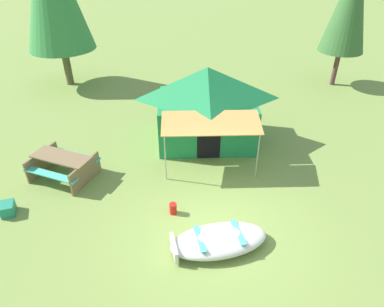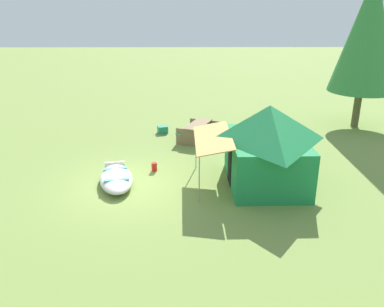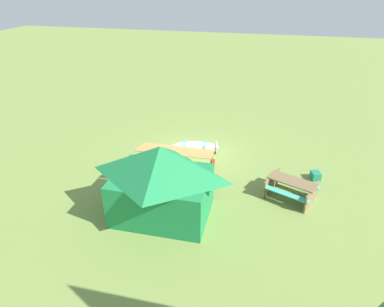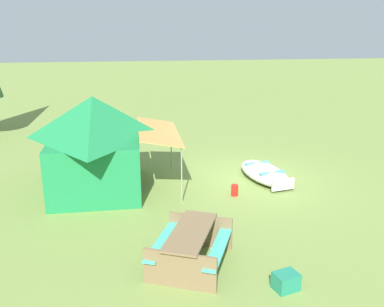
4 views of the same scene
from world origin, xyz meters
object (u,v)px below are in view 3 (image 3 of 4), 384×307
(beached_rowboat, at_px, (195,147))
(canvas_cabin_tent, at_px, (162,180))
(cooler_box, at_px, (315,176))
(fuel_can, at_px, (213,163))
(picnic_table, at_px, (291,187))

(beached_rowboat, xyz_separation_m, canvas_cabin_tent, (-0.05, 5.06, 1.20))
(cooler_box, bearing_deg, beached_rowboat, -12.71)
(fuel_can, bearing_deg, picnic_table, 153.63)
(picnic_table, xyz_separation_m, cooler_box, (-1.05, -1.63, -0.32))
(beached_rowboat, height_order, fuel_can, beached_rowboat)
(beached_rowboat, distance_m, fuel_can, 1.65)
(beached_rowboat, distance_m, picnic_table, 5.37)
(canvas_cabin_tent, xyz_separation_m, cooler_box, (-5.52, -3.80, -1.25))
(fuel_can, bearing_deg, cooler_box, 179.32)
(canvas_cabin_tent, bearing_deg, cooler_box, -145.44)
(fuel_can, bearing_deg, canvas_cabin_tent, 74.40)
(picnic_table, relative_size, fuel_can, 6.93)
(beached_rowboat, relative_size, canvas_cabin_tent, 0.67)
(beached_rowboat, distance_m, canvas_cabin_tent, 5.20)
(picnic_table, distance_m, fuel_can, 3.81)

